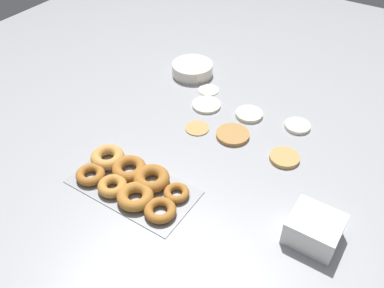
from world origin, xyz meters
TOP-DOWN VIEW (x-y plane):
  - ground_plane at (0.00, 0.00)m, footprint 3.00×3.00m
  - pancake_0 at (0.00, 0.18)m, footprint 0.10×0.10m
  - pancake_1 at (-0.12, 0.01)m, footprint 0.09×0.09m
  - pancake_2 at (-0.17, 0.15)m, footprint 0.11×0.11m
  - pancake_3 at (0.01, 0.04)m, footprint 0.12×0.12m
  - pancake_4 at (0.21, 0.03)m, footprint 0.10×0.10m
  - pancake_5 at (0.18, 0.22)m, footprint 0.09×0.09m
  - pancake_6 at (-0.22, 0.25)m, footprint 0.09×0.09m
  - donut_tray at (-0.15, -0.34)m, footprint 0.40×0.21m
  - batter_bowl at (-0.34, 0.32)m, footprint 0.18×0.18m
  - container_stack at (0.40, -0.22)m, footprint 0.14×0.13m

SIDE VIEW (x-z plane):
  - ground_plane at x=0.00m, z-range 0.00..0.00m
  - pancake_1 at x=-0.12m, z-range 0.00..0.01m
  - pancake_6 at x=-0.22m, z-range 0.00..0.01m
  - pancake_2 at x=-0.17m, z-range 0.00..0.01m
  - pancake_5 at x=0.18m, z-range 0.00..0.01m
  - pancake_4 at x=0.21m, z-range 0.00..0.01m
  - pancake_0 at x=0.00m, z-range 0.00..0.01m
  - pancake_3 at x=0.01m, z-range 0.00..0.01m
  - donut_tray at x=-0.15m, z-range 0.00..0.04m
  - batter_bowl at x=-0.34m, z-range 0.00..0.05m
  - container_stack at x=0.40m, z-range 0.00..0.08m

